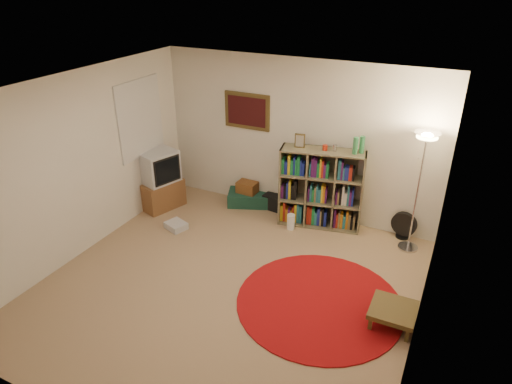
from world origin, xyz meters
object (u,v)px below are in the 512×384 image
at_px(tv_stand, 160,181).
at_px(suitcase, 249,198).
at_px(floor_fan, 404,225).
at_px(side_table, 393,311).
at_px(floor_lamp, 424,154).
at_px(bookshelf, 320,190).

height_order(tv_stand, suitcase, tv_stand).
bearing_deg(floor_fan, tv_stand, -159.95).
relative_size(tv_stand, side_table, 1.96).
xyz_separation_m(floor_lamp, tv_stand, (-3.97, -0.50, -0.98)).
height_order(bookshelf, suitcase, bookshelf).
xyz_separation_m(tv_stand, suitcase, (1.28, 0.73, -0.37)).
bearing_deg(tv_stand, side_table, 1.80).
relative_size(floor_lamp, floor_fan, 4.11).
relative_size(tv_stand, suitcase, 1.22).
bearing_deg(suitcase, bookshelf, -28.15).
bearing_deg(floor_lamp, floor_fan, 116.69).
distance_m(floor_lamp, tv_stand, 4.12).
xyz_separation_m(floor_lamp, floor_fan, (-0.13, 0.25, -1.24)).
height_order(floor_fan, side_table, floor_fan).
distance_m(suitcase, side_table, 3.38).
xyz_separation_m(tv_stand, side_table, (4.06, -1.19, -0.28)).
xyz_separation_m(bookshelf, floor_fan, (1.28, 0.17, -0.39)).
distance_m(floor_fan, side_table, 1.95).
relative_size(floor_lamp, side_table, 3.48).
xyz_separation_m(bookshelf, tv_stand, (-2.57, -0.58, -0.13)).
relative_size(bookshelf, side_table, 2.98).
bearing_deg(suitcase, floor_lamp, -26.59).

